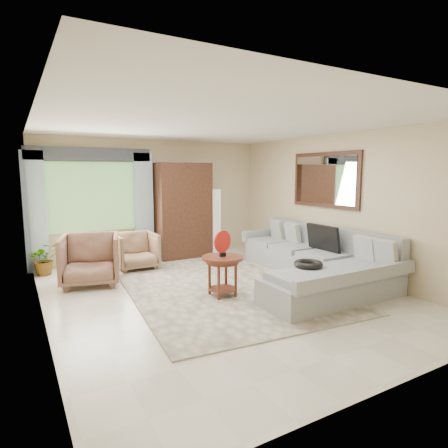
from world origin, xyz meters
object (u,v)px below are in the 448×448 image
potted_plant (44,259)px  armoire (183,210)px  armchair_left (90,260)px  armchair_right (136,251)px  floor_lamp (214,221)px  sectional_sofa (315,265)px  tv_screen (323,238)px  coffee_table (222,276)px

potted_plant → armoire: bearing=2.0°
armchair_left → armoire: size_ratio=0.45×
armchair_right → floor_lamp: 2.17m
sectional_sofa → tv_screen: bearing=20.3°
tv_screen → armchair_left: size_ratio=0.78×
armchair_left → armchair_right: armchair_left is taller
armchair_left → potted_plant: size_ratio=1.58×
coffee_table → sectional_sofa: bearing=-1.9°
armchair_left → sectional_sofa: bearing=-12.2°
sectional_sofa → armchair_left: size_ratio=3.65×
coffee_table → armoire: size_ratio=0.30×
potted_plant → armchair_right: bearing=-15.1°
armchair_left → armchair_right: (0.97, 0.64, -0.07)m
tv_screen → armchair_right: 3.58m
armoire → floor_lamp: (0.80, 0.06, -0.30)m
tv_screen → potted_plant: size_ratio=1.24×
armchair_right → potted_plant: 1.66m
sectional_sofa → armchair_right: sectional_sofa is taller
armchair_left → potted_plant: (-0.63, 1.08, -0.13)m
floor_lamp → potted_plant: bearing=-177.5°
tv_screen → armoire: armoire is taller
tv_screen → coffee_table: (-2.09, -0.04, -0.39)m
armoire → floor_lamp: 0.86m
tv_screen → armoire: size_ratio=0.35×
tv_screen → floor_lamp: bearing=103.8°
armchair_left → potted_plant: 1.25m
armchair_right → sectional_sofa: bearing=-43.6°
armoire → armchair_right: bearing=-156.9°
floor_lamp → armchair_left: bearing=-157.8°
sectional_sofa → potted_plant: (-4.09, 2.80, 0.02)m
coffee_table → potted_plant: size_ratio=1.05×
sectional_sofa → coffee_table: 1.83m
armchair_left → tv_screen: bearing=-9.3°
coffee_table → armoire: (0.59, 2.84, 0.72)m
armoire → tv_screen: bearing=-61.8°
sectional_sofa → armchair_right: 3.43m
armchair_left → floor_lamp: floor_lamp is taller
sectional_sofa → potted_plant: sectional_sofa is taller
sectional_sofa → floor_lamp: (-0.43, 2.96, 0.47)m
coffee_table → armchair_right: size_ratio=0.80×
tv_screen → armoire: (-1.50, 2.80, 0.33)m
floor_lamp → coffee_table: bearing=-115.7°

